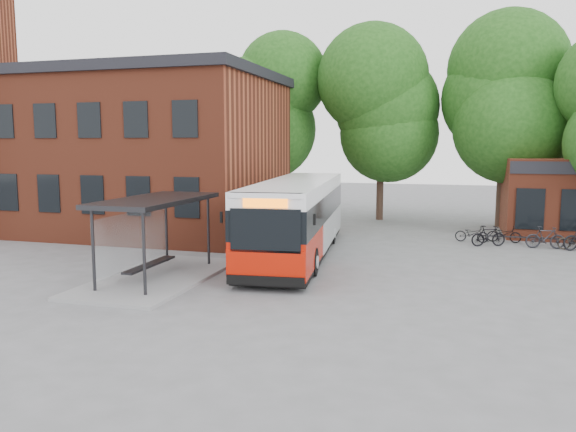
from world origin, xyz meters
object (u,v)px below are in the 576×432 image
(bicycle_2, at_px, (504,234))
(bicycle_3, at_px, (545,237))
(bus_shelter, at_px, (157,238))
(bicycle_1, at_px, (488,236))
(bicycle_0, at_px, (472,234))
(city_bus, at_px, (297,218))

(bicycle_2, bearing_deg, bicycle_3, -119.61)
(bus_shelter, distance_m, bicycle_1, 15.32)
(bicycle_0, xyz_separation_m, bicycle_1, (0.70, -0.98, 0.08))
(bus_shelter, distance_m, bicycle_3, 17.32)
(bicycle_2, height_order, bicycle_3, bicycle_3)
(city_bus, bearing_deg, bus_shelter, -129.46)
(bicycle_0, bearing_deg, bicycle_3, -95.63)
(bus_shelter, height_order, bicycle_1, bus_shelter)
(bicycle_0, height_order, bicycle_3, bicycle_3)
(bicycle_3, bearing_deg, bicycle_1, 88.05)
(bicycle_2, relative_size, bicycle_3, 0.92)
(bus_shelter, relative_size, bicycle_3, 4.10)
(bus_shelter, xyz_separation_m, bicycle_2, (12.33, 11.39, -1.04))
(city_bus, distance_m, bicycle_2, 10.63)
(city_bus, relative_size, bicycle_1, 7.73)
(bus_shelter, bearing_deg, bicycle_0, 45.48)
(bicycle_1, bearing_deg, bicycle_0, 13.47)
(bicycle_1, relative_size, bicycle_3, 0.96)
(bicycle_1, bearing_deg, bus_shelter, 108.78)
(bicycle_1, distance_m, bicycle_2, 1.58)
(bicycle_0, distance_m, bicycle_2, 1.55)
(bicycle_1, xyz_separation_m, bicycle_3, (2.45, 0.13, 0.02))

